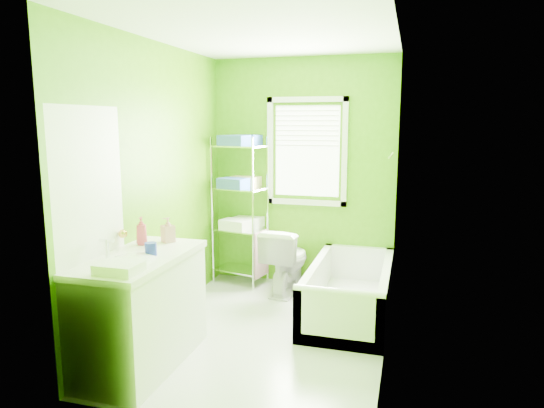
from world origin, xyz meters
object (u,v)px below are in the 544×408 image
(toilet, at_px, (286,260))
(vanity, at_px, (141,307))
(bathtub, at_px, (349,299))
(wire_shelf_unit, at_px, (242,194))

(toilet, distance_m, vanity, 2.02)
(toilet, bearing_deg, bathtub, 153.18)
(bathtub, bearing_deg, vanity, -135.11)
(bathtub, bearing_deg, toilet, 147.73)
(bathtub, xyz_separation_m, wire_shelf_unit, (-1.35, 0.66, 0.90))
(bathtub, relative_size, vanity, 1.39)
(toilet, bearing_deg, wire_shelf_unit, -11.74)
(vanity, height_order, wire_shelf_unit, wire_shelf_unit)
(bathtub, height_order, wire_shelf_unit, wire_shelf_unit)
(vanity, bearing_deg, toilet, 70.61)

